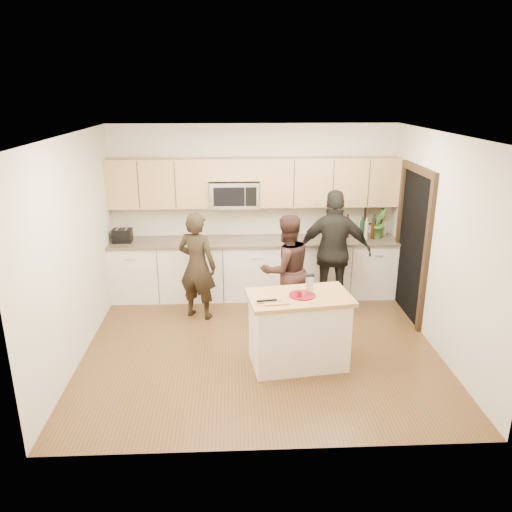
{
  "coord_description": "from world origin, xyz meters",
  "views": [
    {
      "loc": [
        -0.33,
        -5.82,
        3.19
      ],
      "look_at": [
        -0.04,
        0.35,
        1.12
      ],
      "focal_mm": 35.0,
      "sensor_mm": 36.0,
      "label": 1
    }
  ],
  "objects_px": {
    "island": "(298,330)",
    "toaster": "(122,236)",
    "woman_center": "(286,270)",
    "woman_right": "(334,252)",
    "woman_left": "(197,266)"
  },
  "relations": [
    {
      "from": "island",
      "to": "toaster",
      "type": "distance_m",
      "value": 3.33
    },
    {
      "from": "island",
      "to": "woman_right",
      "type": "xyz_separation_m",
      "value": [
        0.71,
        1.53,
        0.47
      ]
    },
    {
      "from": "toaster",
      "to": "woman_center",
      "type": "relative_size",
      "value": 0.18
    },
    {
      "from": "woman_left",
      "to": "woman_right",
      "type": "xyz_separation_m",
      "value": [
        2.0,
        0.13,
        0.13
      ]
    },
    {
      "from": "woman_center",
      "to": "toaster",
      "type": "bearing_deg",
      "value": -42.22
    },
    {
      "from": "toaster",
      "to": "woman_center",
      "type": "height_order",
      "value": "woman_center"
    },
    {
      "from": "woman_center",
      "to": "woman_right",
      "type": "distance_m",
      "value": 0.84
    },
    {
      "from": "island",
      "to": "woman_center",
      "type": "xyz_separation_m",
      "value": [
        -0.03,
        1.17,
        0.34
      ]
    },
    {
      "from": "island",
      "to": "toaster",
      "type": "relative_size",
      "value": 4.45
    },
    {
      "from": "woman_center",
      "to": "woman_right",
      "type": "relative_size",
      "value": 0.86
    },
    {
      "from": "toaster",
      "to": "island",
      "type": "bearing_deg",
      "value": -40.74
    },
    {
      "from": "island",
      "to": "woman_left",
      "type": "bearing_deg",
      "value": 124.73
    },
    {
      "from": "woman_left",
      "to": "woman_center",
      "type": "xyz_separation_m",
      "value": [
        1.26,
        -0.23,
        0.0
      ]
    },
    {
      "from": "toaster",
      "to": "woman_right",
      "type": "distance_m",
      "value": 3.25
    },
    {
      "from": "woman_center",
      "to": "woman_left",
      "type": "bearing_deg",
      "value": -31.15
    }
  ]
}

